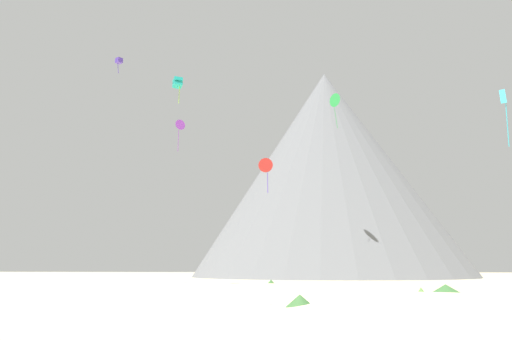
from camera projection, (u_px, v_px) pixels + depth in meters
ground_plane at (216, 307)px, 25.83m from camera, size 400.00×400.00×0.00m
dune_foreground_left at (266, 299)px, 33.11m from camera, size 19.78×14.11×2.07m
dune_foreground_right at (455, 313)px, 22.84m from camera, size 24.79×28.56×1.62m
bush_near_right at (421, 295)px, 28.58m from camera, size 1.84×1.84×0.98m
bush_low_patch at (343, 292)px, 35.49m from camera, size 1.30×1.30×0.74m
bush_near_left at (201, 300)px, 28.99m from camera, size 2.11×2.11×0.42m
bush_ridge_crest at (446, 289)px, 39.21m from camera, size 3.30×3.30×0.79m
bush_far_right at (271, 285)px, 46.05m from camera, size 2.39×2.39×1.01m
bush_far_left at (300, 304)px, 22.41m from camera, size 2.18×2.18×0.90m
rock_massif at (331, 174)px, 116.43m from camera, size 90.31×90.31×51.90m
kite_indigo_high at (119, 61)px, 68.46m from camera, size 1.12×1.13×2.37m
kite_cyan_mid at (505, 107)px, 45.62m from camera, size 0.57×0.55×5.87m
kite_green_high at (335, 100)px, 84.06m from camera, size 2.05×1.95×6.48m
kite_violet_mid at (180, 125)px, 78.07m from camera, size 1.50×1.45×5.46m
kite_red_mid at (266, 165)px, 57.68m from camera, size 1.96×1.28×4.46m
kite_teal_high at (178, 83)px, 63.78m from camera, size 1.64×1.66×3.68m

